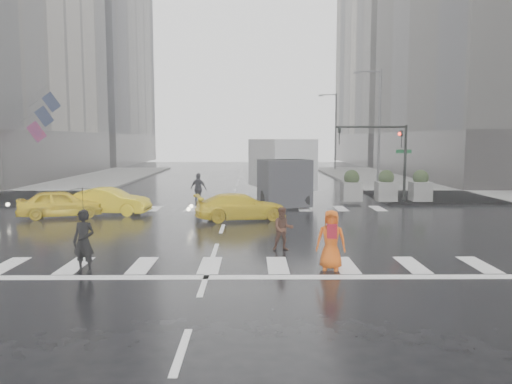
{
  "coord_description": "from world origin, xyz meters",
  "views": [
    {
      "loc": [
        1.25,
        -20.45,
        3.73
      ],
      "look_at": [
        1.42,
        2.0,
        1.33
      ],
      "focal_mm": 35.0,
      "sensor_mm": 36.0,
      "label": 1
    }
  ],
  "objects_px": {
    "pedestrian_brown": "(283,229)",
    "pedestrian_orange": "(331,240)",
    "taxi_mid": "(109,201)",
    "traffic_signal_pole": "(388,148)",
    "taxi_front": "(61,204)",
    "box_truck": "(282,169)"
  },
  "relations": [
    {
      "from": "pedestrian_brown",
      "to": "pedestrian_orange",
      "type": "height_order",
      "value": "pedestrian_orange"
    },
    {
      "from": "pedestrian_orange",
      "to": "pedestrian_brown",
      "type": "bearing_deg",
      "value": 127.3
    },
    {
      "from": "taxi_mid",
      "to": "box_truck",
      "type": "height_order",
      "value": "box_truck"
    },
    {
      "from": "taxi_mid",
      "to": "pedestrian_orange",
      "type": "bearing_deg",
      "value": -132.96
    },
    {
      "from": "taxi_front",
      "to": "box_truck",
      "type": "height_order",
      "value": "box_truck"
    },
    {
      "from": "pedestrian_brown",
      "to": "pedestrian_orange",
      "type": "distance_m",
      "value": 2.79
    },
    {
      "from": "traffic_signal_pole",
      "to": "taxi_front",
      "type": "distance_m",
      "value": 17.74
    },
    {
      "from": "taxi_mid",
      "to": "box_truck",
      "type": "relative_size",
      "value": 0.57
    },
    {
      "from": "traffic_signal_pole",
      "to": "taxi_mid",
      "type": "height_order",
      "value": "traffic_signal_pole"
    },
    {
      "from": "pedestrian_brown",
      "to": "pedestrian_orange",
      "type": "xyz_separation_m",
      "value": [
        1.21,
        -2.51,
        0.14
      ]
    },
    {
      "from": "taxi_front",
      "to": "box_truck",
      "type": "distance_m",
      "value": 12.36
    },
    {
      "from": "pedestrian_brown",
      "to": "box_truck",
      "type": "xyz_separation_m",
      "value": [
        0.72,
        12.9,
        1.25
      ]
    },
    {
      "from": "traffic_signal_pole",
      "to": "pedestrian_orange",
      "type": "height_order",
      "value": "traffic_signal_pole"
    },
    {
      "from": "traffic_signal_pole",
      "to": "pedestrian_orange",
      "type": "relative_size",
      "value": 2.61
    },
    {
      "from": "traffic_signal_pole",
      "to": "taxi_mid",
      "type": "distance_m",
      "value": 15.58
    },
    {
      "from": "pedestrian_brown",
      "to": "box_truck",
      "type": "bearing_deg",
      "value": 81.74
    },
    {
      "from": "taxi_front",
      "to": "taxi_mid",
      "type": "distance_m",
      "value": 2.2
    },
    {
      "from": "traffic_signal_pole",
      "to": "taxi_mid",
      "type": "xyz_separation_m",
      "value": [
        -14.84,
        -4.01,
        -2.56
      ]
    },
    {
      "from": "pedestrian_brown",
      "to": "taxi_mid",
      "type": "height_order",
      "value": "pedestrian_brown"
    },
    {
      "from": "traffic_signal_pole",
      "to": "box_truck",
      "type": "xyz_separation_m",
      "value": [
        -6.01,
        0.89,
        -1.24
      ]
    },
    {
      "from": "pedestrian_orange",
      "to": "traffic_signal_pole",
      "type": "bearing_deg",
      "value": 80.76
    },
    {
      "from": "traffic_signal_pole",
      "to": "pedestrian_orange",
      "type": "xyz_separation_m",
      "value": [
        -5.51,
        -14.52,
        -2.35
      ]
    }
  ]
}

